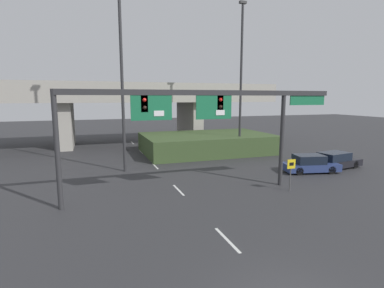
# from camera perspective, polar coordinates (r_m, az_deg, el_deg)

# --- Properties ---
(lane_markings) EXTENTS (0.14, 39.06, 0.01)m
(lane_markings) POSITION_cam_1_polar(r_m,az_deg,el_deg) (23.29, -5.14, -6.14)
(lane_markings) COLOR silver
(lane_markings) RESTS_ON ground
(signal_gantry) EXTENTS (17.57, 0.44, 6.46)m
(signal_gantry) POSITION_cam_1_polar(r_m,az_deg,el_deg) (18.24, 1.73, 6.53)
(signal_gantry) COLOR #2D2D30
(signal_gantry) RESTS_ON ground
(speed_limit_sign) EXTENTS (0.60, 0.11, 2.16)m
(speed_limit_sign) POSITION_cam_1_polar(r_m,az_deg,el_deg) (20.29, 18.31, -4.72)
(speed_limit_sign) COLOR #4C4C4C
(speed_limit_sign) RESTS_ON ground
(highway_light_pole_near) EXTENTS (0.70, 0.36, 15.35)m
(highway_light_pole_near) POSITION_cam_1_polar(r_m,az_deg,el_deg) (31.52, 9.32, 12.44)
(highway_light_pole_near) COLOR #2D2D30
(highway_light_pole_near) RESTS_ON ground
(highway_light_pole_far) EXTENTS (0.70, 0.36, 17.79)m
(highway_light_pole_far) POSITION_cam_1_polar(r_m,az_deg,el_deg) (24.93, -13.34, 16.13)
(highway_light_pole_far) COLOR #2D2D30
(highway_light_pole_far) RESTS_ON ground
(overpass_bridge) EXTENTS (37.37, 9.62, 7.78)m
(overpass_bridge) POSITION_cam_1_polar(r_m,az_deg,el_deg) (40.07, -11.45, 8.03)
(overpass_bridge) COLOR #A39E93
(overpass_bridge) RESTS_ON ground
(grass_embankment) EXTENTS (13.85, 8.75, 1.99)m
(grass_embankment) POSITION_cam_1_polar(r_m,az_deg,el_deg) (33.28, 2.84, 0.17)
(grass_embankment) COLOR #384C28
(grass_embankment) RESTS_ON ground
(parked_sedan_near_right) EXTENTS (4.65, 2.64, 1.43)m
(parked_sedan_near_right) POSITION_cam_1_polar(r_m,az_deg,el_deg) (26.14, 21.57, -3.60)
(parked_sedan_near_right) COLOR navy
(parked_sedan_near_right) RESTS_ON ground
(parked_sedan_mid_right) EXTENTS (5.02, 2.52, 1.40)m
(parked_sedan_mid_right) POSITION_cam_1_polar(r_m,az_deg,el_deg) (28.43, 25.55, -2.91)
(parked_sedan_mid_right) COLOR black
(parked_sedan_mid_right) RESTS_ON ground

